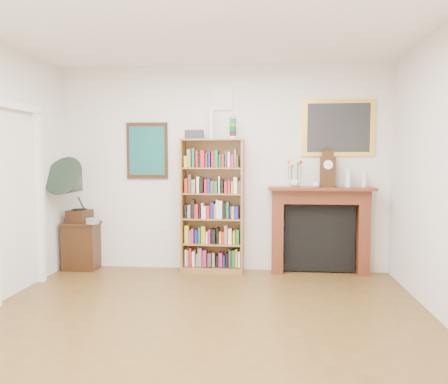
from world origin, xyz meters
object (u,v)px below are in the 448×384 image
mantel_clock (328,170)px  bottle_left (348,178)px  gramophone (74,186)px  cd_stack (92,221)px  bottle_right (364,179)px  teacup (316,185)px  bookshelf (213,198)px  side_cabinet (81,246)px  flower_vase (295,182)px  fireplace (320,222)px

mantel_clock → bottle_left: size_ratio=1.95×
gramophone → mantel_clock: 3.40m
cd_stack → mantel_clock: bearing=4.0°
bottle_left → bottle_right: size_ratio=1.20×
teacup → bottle_left: bottle_left is taller
bookshelf → mantel_clock: (1.52, 0.05, 0.39)m
teacup → bottle_left: (0.41, 0.04, 0.09)m
side_cabinet → teacup: bearing=-1.2°
bookshelf → side_cabinet: bookshelf is taller
side_cabinet → flower_vase: (2.93, 0.07, 0.90)m
mantel_clock → bottle_right: bearing=3.9°
gramophone → mantel_clock: size_ratio=1.93×
fireplace → teacup: (-0.07, -0.09, 0.51)m
bookshelf → bottle_left: bookshelf is taller
flower_vase → fireplace: bearing=4.4°
fireplace → bottle_left: bottle_left is taller
fireplace → bottle_right: bearing=-2.7°
gramophone → flower_vase: 2.97m
fireplace → gramophone: gramophone is taller
fireplace → mantel_clock: (0.09, -0.02, 0.71)m
gramophone → side_cabinet: bearing=88.0°
side_cabinet → gramophone: size_ratio=0.73×
fireplace → cd_stack: (-3.05, -0.24, 0.01)m
side_cabinet → fireplace: fireplace is taller
bottle_left → bottle_right: 0.22m
bookshelf → side_cabinet: 1.96m
bookshelf → side_cabinet: bearing=-177.1°
bottle_right → mantel_clock: bearing=179.0°
bookshelf → bottle_left: bearing=2.4°
bottle_left → bottle_right: bearing=7.9°
side_cabinet → mantel_clock: (3.36, 0.07, 1.06)m
mantel_clock → teacup: bearing=-149.1°
bookshelf → bottle_right: bookshelf is taller
side_cabinet → bottle_right: bottle_right is taller
gramophone → bottle_left: size_ratio=3.76×
cd_stack → bottle_left: size_ratio=0.50×
flower_vase → teacup: flower_vase is taller
bookshelf → bottle_right: size_ratio=10.38×
bookshelf → mantel_clock: bookshelf is taller
side_cabinet → fireplace: size_ratio=0.48×
cd_stack → fireplace: bearing=4.5°
flower_vase → mantel_clock: bearing=0.8°
fireplace → bottle_left: 0.69m
side_cabinet → bottle_left: bottle_left is taller
teacup → bookshelf: bearing=178.9°
cd_stack → bookshelf: bearing=6.2°
bookshelf → gramophone: 1.88m
teacup → fireplace: bearing=55.1°
bottle_left → fireplace: bearing=170.5°
mantel_clock → flower_vase: mantel_clock is taller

